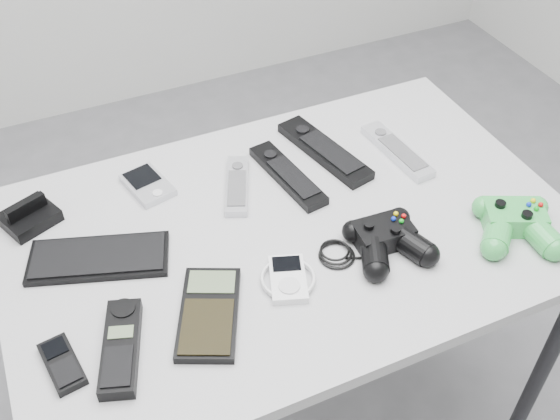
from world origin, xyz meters
name	(u,v)px	position (x,y,z in m)	size (l,w,h in m)	color
desk	(289,249)	(-0.08, 0.05, 0.67)	(1.09, 0.70, 0.73)	#A5A5A7
pda_keyboard	(99,257)	(-0.44, 0.11, 0.74)	(0.25, 0.11, 0.02)	black
dock_bracket	(28,212)	(-0.54, 0.27, 0.76)	(0.10, 0.09, 0.05)	black
pda	(148,184)	(-0.30, 0.28, 0.74)	(0.07, 0.11, 0.02)	#B5B6BC
remote_silver_a	(237,185)	(-0.13, 0.20, 0.74)	(0.04, 0.18, 0.02)	#B5B6BC
remote_black_a	(288,175)	(-0.03, 0.18, 0.74)	(0.05, 0.23, 0.02)	black
remote_black_b	(324,150)	(0.08, 0.23, 0.74)	(0.06, 0.26, 0.02)	black
remote_silver_b	(397,150)	(0.23, 0.16, 0.74)	(0.05, 0.21, 0.02)	silver
mobile_phone	(62,364)	(-0.54, -0.09, 0.74)	(0.05, 0.11, 0.02)	black
cordless_handset	(121,347)	(-0.45, -0.10, 0.74)	(0.06, 0.18, 0.03)	black
calculator	(209,313)	(-0.30, -0.09, 0.74)	(0.10, 0.19, 0.02)	black
mp3_player	(288,278)	(-0.14, -0.07, 0.74)	(0.10, 0.11, 0.02)	white
controller_black	(387,238)	(0.06, -0.07, 0.76)	(0.26, 0.16, 0.05)	black
controller_green	(516,222)	(0.30, -0.14, 0.76)	(0.16, 0.17, 0.05)	green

